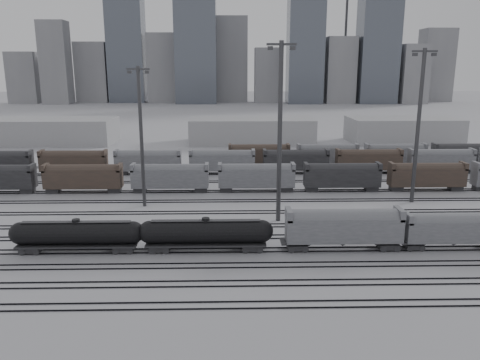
{
  "coord_description": "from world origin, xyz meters",
  "views": [
    {
      "loc": [
        2.69,
        -57.8,
        23.78
      ],
      "look_at": [
        4.59,
        25.03,
        4.0
      ],
      "focal_mm": 35.0,
      "sensor_mm": 36.0,
      "label": 1
    }
  ],
  "objects_px": {
    "tank_car_b": "(206,233)",
    "hopper_car_a": "(344,226)",
    "hopper_car_b": "(455,228)",
    "light_mast_c": "(280,129)",
    "tank_car_a": "(77,234)"
  },
  "relations": [
    {
      "from": "tank_car_b",
      "to": "hopper_car_b",
      "type": "relative_size",
      "value": 1.31
    },
    {
      "from": "tank_car_a",
      "to": "tank_car_b",
      "type": "relative_size",
      "value": 0.99
    },
    {
      "from": "hopper_car_b",
      "to": "tank_car_b",
      "type": "bearing_deg",
      "value": 180.0
    },
    {
      "from": "hopper_car_a",
      "to": "hopper_car_b",
      "type": "relative_size",
      "value": 1.13
    },
    {
      "from": "tank_car_a",
      "to": "hopper_car_b",
      "type": "height_order",
      "value": "hopper_car_b"
    },
    {
      "from": "hopper_car_a",
      "to": "hopper_car_b",
      "type": "xyz_separation_m",
      "value": [
        15.07,
        0.0,
        -0.41
      ]
    },
    {
      "from": "tank_car_b",
      "to": "hopper_car_a",
      "type": "xyz_separation_m",
      "value": [
        18.36,
        0.0,
        0.86
      ]
    },
    {
      "from": "tank_car_b",
      "to": "light_mast_c",
      "type": "relative_size",
      "value": 0.64
    },
    {
      "from": "hopper_car_a",
      "to": "tank_car_a",
      "type": "bearing_deg",
      "value": 180.0
    },
    {
      "from": "tank_car_b",
      "to": "hopper_car_a",
      "type": "distance_m",
      "value": 18.38
    },
    {
      "from": "light_mast_c",
      "to": "tank_car_b",
      "type": "bearing_deg",
      "value": -130.96
    },
    {
      "from": "hopper_car_b",
      "to": "hopper_car_a",
      "type": "bearing_deg",
      "value": 180.0
    },
    {
      "from": "light_mast_c",
      "to": "hopper_car_a",
      "type": "bearing_deg",
      "value": -59.58
    },
    {
      "from": "tank_car_a",
      "to": "hopper_car_b",
      "type": "relative_size",
      "value": 1.3
    },
    {
      "from": "hopper_car_a",
      "to": "light_mast_c",
      "type": "xyz_separation_m",
      "value": [
        -7.41,
        12.62,
        11.34
      ]
    }
  ]
}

